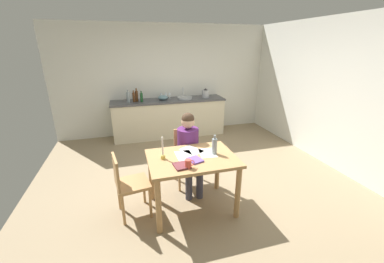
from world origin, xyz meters
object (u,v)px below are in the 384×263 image
Objects in this scene: bottle_vinegar at (134,97)px; sink_unit at (185,98)px; bottle_sauce at (142,97)px; candlestick at (163,153)px; book_magazine at (195,160)px; wine_bottle_on_table at (214,146)px; stovetop_kettle at (205,93)px; person_seated at (189,147)px; dining_table at (192,166)px; wine_glass_near_sink at (169,94)px; bottle_oil at (128,97)px; wine_glass_by_kettle at (166,94)px; chair_at_table at (187,154)px; wine_glass_back_left at (161,94)px; mixing_bowl at (163,98)px; book_cookery at (182,166)px; chair_side_empty at (128,183)px; coffee_mug at (188,164)px; bottle_wine_red at (137,96)px.

sink_unit is at bearing 0.84° from bottle_vinegar.
sink_unit is 1.04m from bottle_sauce.
bottle_vinegar is at bearing 93.96° from candlestick.
wine_bottle_on_table is at bearing 3.97° from book_magazine.
stovetop_kettle reaches higher than wine_bottle_on_table.
book_magazine is (-0.09, -0.61, 0.10)m from person_seated.
bottle_vinegar is at bearing 101.11° from dining_table.
wine_glass_near_sink is (0.85, 0.16, -0.00)m from bottle_vinegar.
bottle_sauce is (-0.49, 2.28, 0.33)m from person_seated.
wine_glass_near_sink is (-0.34, 0.15, 0.09)m from sink_unit.
bottle_oil reaches higher than book_magazine.
candlestick is 3.02m from wine_glass_by_kettle.
person_seated reaches higher than wine_glass_near_sink.
wine_glass_near_sink is at bearing 0.00° from wine_glass_by_kettle.
candlestick reaches higher than wine_bottle_on_table.
wine_bottle_on_table is (0.21, -0.63, 0.38)m from chair_at_table.
person_seated is 4.27× the size of bottle_oil.
bottle_vinegar is 1.04× the size of bottle_sauce.
stovetop_kettle reaches higher than book_magazine.
bottle_sauce reaches higher than dining_table.
sink_unit is at bearing 2.04° from bottle_oil.
wine_glass_back_left reaches higher than wine_bottle_on_table.
dining_table is 2.89m from mixing_bowl.
book_cookery is at bearing -80.75° from bottle_oil.
wine_glass_near_sink is at bearing 10.84° from bottle_vinegar.
chair_side_empty is 3.12m from wine_glass_back_left.
sink_unit reaches higher than stovetop_kettle.
bottle_vinegar is (-1.20, -0.02, 0.09)m from sink_unit.
chair_side_empty is 5.57× the size of wine_glass_back_left.
wine_glass_by_kettle reaches higher than mixing_bowl.
book_cookery is 3.36m from stovetop_kettle.
stovetop_kettle is at bearing 67.67° from coffee_mug.
candlestick is at bearing 176.95° from wine_bottle_on_table.
coffee_mug is (-0.22, -0.76, 0.14)m from person_seated.
chair_side_empty is 7.32× the size of coffee_mug.
wine_bottle_on_table is 0.88× the size of bottle_wine_red.
bottle_vinegar is at bearing 106.69° from chair_at_table.
stovetop_kettle reaches higher than wine_glass_by_kettle.
bottle_sauce is (0.10, -0.10, -0.02)m from bottle_wine_red.
book_cookery is 0.77× the size of bottle_sauce.
sink_unit is (0.63, 2.97, 0.15)m from book_magazine.
bottle_oil is (-0.69, 2.92, 0.24)m from book_magazine.
book_magazine is 3.14m from wine_glass_near_sink.
book_cookery reaches higher than dining_table.
person_seated is 2.61m from stovetop_kettle.
stovetop_kettle is at bearing 50.88° from book_magazine.
bottle_oil reaches higher than stovetop_kettle.
chair_at_table is at bearing -90.24° from mixing_bowl.
book_magazine is at bearing -97.07° from chair_at_table.
chair_at_table is at bearing 88.48° from person_seated.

